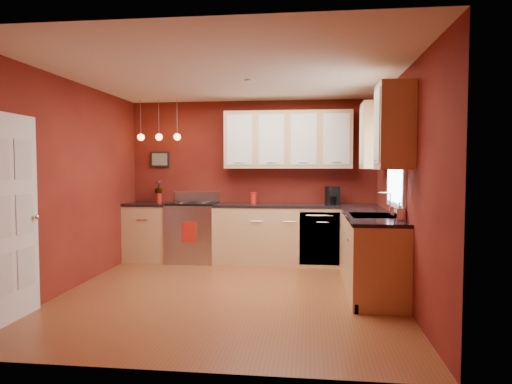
# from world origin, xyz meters

# --- Properties ---
(floor) EXTENTS (4.20, 4.20, 0.00)m
(floor) POSITION_xyz_m (0.00, 0.00, 0.00)
(floor) COLOR brown
(floor) RESTS_ON ground
(ceiling) EXTENTS (4.00, 4.20, 0.02)m
(ceiling) POSITION_xyz_m (0.00, 0.00, 2.60)
(ceiling) COLOR white
(ceiling) RESTS_ON wall_back
(wall_back) EXTENTS (4.00, 0.02, 2.60)m
(wall_back) POSITION_xyz_m (0.00, 2.10, 1.30)
(wall_back) COLOR maroon
(wall_back) RESTS_ON floor
(wall_front) EXTENTS (4.00, 0.02, 2.60)m
(wall_front) POSITION_xyz_m (0.00, -2.10, 1.30)
(wall_front) COLOR maroon
(wall_front) RESTS_ON floor
(wall_left) EXTENTS (0.02, 4.20, 2.60)m
(wall_left) POSITION_xyz_m (-2.00, 0.00, 1.30)
(wall_left) COLOR maroon
(wall_left) RESTS_ON floor
(wall_right) EXTENTS (0.02, 4.20, 2.60)m
(wall_right) POSITION_xyz_m (2.00, 0.00, 1.30)
(wall_right) COLOR maroon
(wall_right) RESTS_ON floor
(base_cabinets_back_left) EXTENTS (0.70, 0.60, 0.90)m
(base_cabinets_back_left) POSITION_xyz_m (-1.65, 1.80, 0.45)
(base_cabinets_back_left) COLOR tan
(base_cabinets_back_left) RESTS_ON floor
(base_cabinets_back_right) EXTENTS (2.54, 0.60, 0.90)m
(base_cabinets_back_right) POSITION_xyz_m (0.73, 1.80, 0.45)
(base_cabinets_back_right) COLOR tan
(base_cabinets_back_right) RESTS_ON floor
(base_cabinets_right) EXTENTS (0.60, 2.10, 0.90)m
(base_cabinets_right) POSITION_xyz_m (1.70, 0.45, 0.45)
(base_cabinets_right) COLOR tan
(base_cabinets_right) RESTS_ON floor
(counter_back_left) EXTENTS (0.70, 0.62, 0.04)m
(counter_back_left) POSITION_xyz_m (-1.65, 1.80, 0.92)
(counter_back_left) COLOR black
(counter_back_left) RESTS_ON base_cabinets_back_left
(counter_back_right) EXTENTS (2.54, 0.62, 0.04)m
(counter_back_right) POSITION_xyz_m (0.73, 1.80, 0.92)
(counter_back_right) COLOR black
(counter_back_right) RESTS_ON base_cabinets_back_right
(counter_right) EXTENTS (0.62, 2.10, 0.04)m
(counter_right) POSITION_xyz_m (1.70, 0.45, 0.92)
(counter_right) COLOR black
(counter_right) RESTS_ON base_cabinets_right
(gas_range) EXTENTS (0.76, 0.64, 1.11)m
(gas_range) POSITION_xyz_m (-0.92, 1.80, 0.48)
(gas_range) COLOR #B1B0B5
(gas_range) RESTS_ON floor
(dishwasher_front) EXTENTS (0.60, 0.02, 0.80)m
(dishwasher_front) POSITION_xyz_m (1.10, 1.51, 0.45)
(dishwasher_front) COLOR #B1B0B5
(dishwasher_front) RESTS_ON base_cabinets_back_right
(sink) EXTENTS (0.50, 0.70, 0.33)m
(sink) POSITION_xyz_m (1.70, 0.30, 0.92)
(sink) COLOR gray
(sink) RESTS_ON counter_right
(window) EXTENTS (0.06, 1.02, 1.22)m
(window) POSITION_xyz_m (1.97, 0.30, 1.69)
(window) COLOR white
(window) RESTS_ON wall_right
(door_left_wall) EXTENTS (0.12, 0.82, 2.05)m
(door_left_wall) POSITION_xyz_m (-1.97, -1.20, 1.03)
(door_left_wall) COLOR white
(door_left_wall) RESTS_ON floor
(upper_cabinets_back) EXTENTS (2.00, 0.35, 0.90)m
(upper_cabinets_back) POSITION_xyz_m (0.60, 1.93, 1.95)
(upper_cabinets_back) COLOR tan
(upper_cabinets_back) RESTS_ON wall_back
(upper_cabinets_right) EXTENTS (0.35, 1.95, 0.90)m
(upper_cabinets_right) POSITION_xyz_m (1.82, 0.32, 1.95)
(upper_cabinets_right) COLOR tan
(upper_cabinets_right) RESTS_ON wall_right
(wall_picture) EXTENTS (0.32, 0.03, 0.26)m
(wall_picture) POSITION_xyz_m (-1.55, 2.08, 1.65)
(wall_picture) COLOR black
(wall_picture) RESTS_ON wall_back
(pendant_lights) EXTENTS (0.71, 0.11, 0.66)m
(pendant_lights) POSITION_xyz_m (-1.45, 1.75, 2.01)
(pendant_lights) COLOR gray
(pendant_lights) RESTS_ON ceiling
(red_canister) EXTENTS (0.12, 0.12, 0.18)m
(red_canister) POSITION_xyz_m (0.05, 1.89, 1.03)
(red_canister) COLOR #B01C12
(red_canister) RESTS_ON counter_back_right
(red_vase) EXTENTS (0.10, 0.10, 0.16)m
(red_vase) POSITION_xyz_m (-1.52, 1.90, 1.02)
(red_vase) COLOR #B01C12
(red_vase) RESTS_ON counter_back_left
(flowers) EXTENTS (0.17, 0.17, 0.23)m
(flowers) POSITION_xyz_m (-1.52, 1.90, 1.19)
(flowers) COLOR #B01C12
(flowers) RESTS_ON red_vase
(coffee_maker) EXTENTS (0.23, 0.23, 0.28)m
(coffee_maker) POSITION_xyz_m (1.30, 1.85, 1.07)
(coffee_maker) COLOR black
(coffee_maker) RESTS_ON counter_back_right
(soap_pump) EXTENTS (0.11, 0.11, 0.20)m
(soap_pump) POSITION_xyz_m (1.93, -0.22, 1.04)
(soap_pump) COLOR white
(soap_pump) RESTS_ON counter_right
(dish_towel) EXTENTS (0.23, 0.02, 0.32)m
(dish_towel) POSITION_xyz_m (-0.89, 1.47, 0.52)
(dish_towel) COLOR #B01C12
(dish_towel) RESTS_ON gas_range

